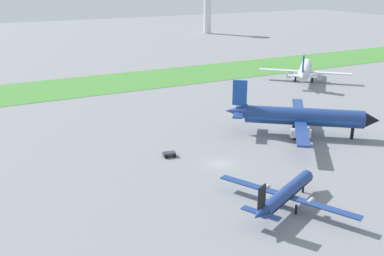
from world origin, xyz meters
The scene contains 7 objects.
ground_plane centered at (0.00, 0.00, 0.00)m, with size 600.00×600.00×0.00m, color gray.
grass_taxiway_strip centered at (0.00, 74.53, 0.04)m, with size 360.00×28.00×0.08m, color #478438.
airplane_midfield_jet centered at (23.83, 5.74, 4.31)m, with size 28.65×28.19×11.97m.
airplane_parked_jet_far centered at (60.84, 47.12, 3.85)m, with size 23.72×24.06×10.69m.
airplane_foreground_turboprop centered at (0.08, -19.20, 2.51)m, with size 18.42×21.19×6.85m.
baggage_cart_near_gate centered at (-6.92, 7.80, 0.57)m, with size 2.63×2.11×0.90m.
control_tower centered at (96.68, 176.94, 18.34)m, with size 8.00×8.00×30.53m.
Camera 1 is at (-40.98, -67.25, 33.82)m, focal length 42.37 mm.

